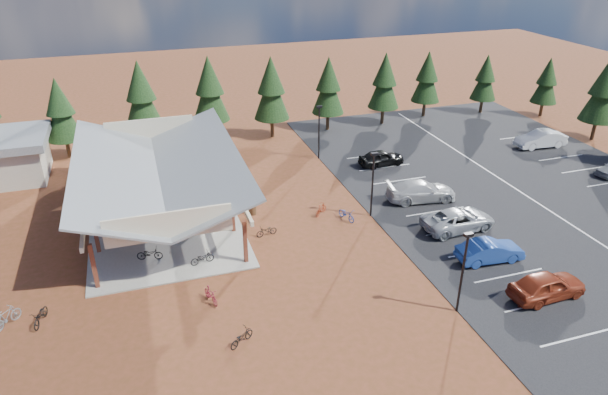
# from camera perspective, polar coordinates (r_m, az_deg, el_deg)

# --- Properties ---
(ground) EXTENTS (140.00, 140.00, 0.00)m
(ground) POSITION_cam_1_polar(r_m,az_deg,el_deg) (38.27, 1.39, -4.37)
(ground) COLOR #573216
(ground) RESTS_ON ground
(asphalt_lot) EXTENTS (27.00, 44.00, 0.04)m
(asphalt_lot) POSITION_cam_1_polar(r_m,az_deg,el_deg) (49.05, 21.05, 1.07)
(asphalt_lot) COLOR black
(asphalt_lot) RESTS_ON ground
(concrete_pad) EXTENTS (10.60, 18.60, 0.10)m
(concrete_pad) POSITION_cam_1_polar(r_m,az_deg,el_deg) (42.74, -14.56, -1.69)
(concrete_pad) COLOR gray
(concrete_pad) RESTS_ON ground
(bike_pavilion) EXTENTS (11.65, 19.40, 4.97)m
(bike_pavilion) POSITION_cam_1_polar(r_m,az_deg,el_deg) (41.14, -15.15, 2.95)
(bike_pavilion) COLOR #572A18
(bike_pavilion) RESTS_ON concrete_pad
(lamp_post_0) EXTENTS (0.50, 0.25, 5.14)m
(lamp_post_0) POSITION_cam_1_polar(r_m,az_deg,el_deg) (31.18, 16.43, -7.06)
(lamp_post_0) COLOR black
(lamp_post_0) RESTS_ON ground
(lamp_post_1) EXTENTS (0.50, 0.25, 5.14)m
(lamp_post_1) POSITION_cam_1_polar(r_m,az_deg,el_deg) (40.23, 7.25, 1.83)
(lamp_post_1) COLOR black
(lamp_post_1) RESTS_ON ground
(lamp_post_2) EXTENTS (0.50, 0.25, 5.14)m
(lamp_post_2) POSITION_cam_1_polar(r_m,az_deg,el_deg) (50.53, 1.59, 7.27)
(lamp_post_2) COLOR black
(lamp_post_2) RESTS_ON ground
(trash_bin_0) EXTENTS (0.60, 0.60, 0.90)m
(trash_bin_0) POSITION_cam_1_polar(r_m,az_deg,el_deg) (41.48, -5.45, -1.17)
(trash_bin_0) COLOR #4B311B
(trash_bin_0) RESTS_ON ground
(trash_bin_1) EXTENTS (0.60, 0.60, 0.90)m
(trash_bin_1) POSITION_cam_1_polar(r_m,az_deg,el_deg) (42.38, -7.22, -0.62)
(trash_bin_1) COLOR #4B311B
(trash_bin_1) RESTS_ON ground
(pine_1) EXTENTS (3.30, 3.30, 7.68)m
(pine_1) POSITION_cam_1_polar(r_m,az_deg,el_deg) (54.97, -24.28, 8.41)
(pine_1) COLOR #382314
(pine_1) RESTS_ON ground
(pine_2) EXTENTS (3.70, 3.70, 8.61)m
(pine_2) POSITION_cam_1_polar(r_m,az_deg,el_deg) (55.03, -16.79, 10.28)
(pine_2) COLOR #382314
(pine_2) RESTS_ON ground
(pine_3) EXTENTS (3.68, 3.68, 8.56)m
(pine_3) POSITION_cam_1_polar(r_m,az_deg,el_deg) (55.69, -9.91, 11.16)
(pine_3) COLOR #382314
(pine_3) RESTS_ON ground
(pine_4) EXTENTS (3.61, 3.61, 8.40)m
(pine_4) POSITION_cam_1_polar(r_m,az_deg,el_deg) (55.65, -3.48, 11.38)
(pine_4) COLOR #382314
(pine_4) RESTS_ON ground
(pine_5) EXTENTS (3.38, 3.38, 7.87)m
(pine_5) POSITION_cam_1_polar(r_m,az_deg,el_deg) (57.82, 2.58, 11.65)
(pine_5) COLOR #382314
(pine_5) RESTS_ON ground
(pine_6) EXTENTS (3.38, 3.38, 7.86)m
(pine_6) POSITION_cam_1_polar(r_m,az_deg,el_deg) (60.34, 8.49, 12.03)
(pine_6) COLOR #382314
(pine_6) RESTS_ON ground
(pine_7) EXTENTS (3.21, 3.21, 7.48)m
(pine_7) POSITION_cam_1_polar(r_m,az_deg,el_deg) (63.89, 12.84, 12.26)
(pine_7) COLOR #382314
(pine_7) RESTS_ON ground
(pine_8) EXTENTS (2.93, 2.93, 6.83)m
(pine_8) POSITION_cam_1_polar(r_m,az_deg,el_deg) (67.08, 18.55, 11.87)
(pine_8) COLOR #382314
(pine_8) RESTS_ON ground
(pine_12) EXTENTS (3.62, 3.62, 8.43)m
(pine_12) POSITION_cam_1_polar(r_m,az_deg,el_deg) (62.38, 29.01, 9.83)
(pine_12) COLOR #382314
(pine_12) RESTS_ON ground
(pine_13) EXTENTS (2.90, 2.90, 6.76)m
(pine_13) POSITION_cam_1_polar(r_m,az_deg,el_deg) (68.27, 24.21, 11.14)
(pine_13) COLOR #382314
(pine_13) RESTS_ON ground
(bike_0) EXTENTS (1.76, 0.97, 0.88)m
(bike_0) POSITION_cam_1_polar(r_m,az_deg,el_deg) (37.02, -15.94, -5.70)
(bike_0) COLOR black
(bike_0) RESTS_ON concrete_pad
(bike_1) EXTENTS (1.89, 1.02, 1.09)m
(bike_1) POSITION_cam_1_polar(r_m,az_deg,el_deg) (40.55, -16.94, -2.68)
(bike_1) COLOR gray
(bike_1) RESTS_ON concrete_pad
(bike_2) EXTENTS (1.59, 0.59, 0.83)m
(bike_2) POSITION_cam_1_polar(r_m,az_deg,el_deg) (43.10, -15.88, -0.91)
(bike_2) COLOR navy
(bike_2) RESTS_ON concrete_pad
(bike_3) EXTENTS (1.84, 0.71, 1.08)m
(bike_3) POSITION_cam_1_polar(r_m,az_deg,el_deg) (46.53, -17.08, 1.18)
(bike_3) COLOR maroon
(bike_3) RESTS_ON concrete_pad
(bike_4) EXTENTS (1.65, 0.85, 0.83)m
(bike_4) POSITION_cam_1_polar(r_m,az_deg,el_deg) (35.83, -10.66, -6.27)
(bike_4) COLOR black
(bike_4) RESTS_ON concrete_pad
(bike_5) EXTENTS (1.57, 0.48, 0.93)m
(bike_5) POSITION_cam_1_polar(r_m,az_deg,el_deg) (42.14, -13.64, -1.20)
(bike_5) COLOR gray
(bike_5) RESTS_ON concrete_pad
(bike_6) EXTENTS (1.58, 0.63, 0.82)m
(bike_6) POSITION_cam_1_polar(r_m,az_deg,el_deg) (44.31, -12.07, 0.32)
(bike_6) COLOR #134B98
(bike_6) RESTS_ON concrete_pad
(bike_7) EXTENTS (1.57, 0.54, 0.93)m
(bike_7) POSITION_cam_1_polar(r_m,az_deg,el_deg) (47.90, -12.11, 2.45)
(bike_7) COLOR #932C0B
(bike_7) RESTS_ON concrete_pad
(bike_8) EXTENTS (1.07, 1.89, 0.94)m
(bike_8) POSITION_cam_1_polar(r_m,az_deg,el_deg) (33.87, -25.99, -11.13)
(bike_8) COLOR black
(bike_8) RESTS_ON ground
(bike_9) EXTENTS (1.62, 1.75, 1.12)m
(bike_9) POSITION_cam_1_polar(r_m,az_deg,el_deg) (34.43, -28.83, -11.00)
(bike_9) COLOR gray
(bike_9) RESTS_ON ground
(bike_11) EXTENTS (0.92, 1.68, 0.97)m
(bike_11) POSITION_cam_1_polar(r_m,az_deg,el_deg) (32.51, -9.79, -10.07)
(bike_11) COLOR maroon
(bike_11) RESTS_ON ground
(bike_12) EXTENTS (1.66, 1.38, 0.85)m
(bike_12) POSITION_cam_1_polar(r_m,az_deg,el_deg) (29.48, -6.60, -14.42)
(bike_12) COLOR black
(bike_12) RESTS_ON ground
(bike_14) EXTENTS (1.11, 1.87, 0.93)m
(bike_14) POSITION_cam_1_polar(r_m,az_deg,el_deg) (40.59, 4.49, -1.76)
(bike_14) COLOR navy
(bike_14) RESTS_ON ground
(bike_15) EXTENTS (1.41, 1.29, 0.90)m
(bike_15) POSITION_cam_1_polar(r_m,az_deg,el_deg) (41.23, 1.81, -1.23)
(bike_15) COLOR maroon
(bike_15) RESTS_ON ground
(bike_16) EXTENTS (1.60, 0.78, 0.81)m
(bike_16) POSITION_cam_1_polar(r_m,az_deg,el_deg) (38.52, -3.95, -3.52)
(bike_16) COLOR black
(bike_16) RESTS_ON ground
(car_0) EXTENTS (4.81, 2.11, 1.61)m
(car_0) POSITION_cam_1_polar(r_m,az_deg,el_deg) (35.21, 24.22, -8.44)
(car_0) COLOR maroon
(car_0) RESTS_ON asphalt_lot
(car_1) EXTENTS (4.51, 1.83, 1.46)m
(car_1) POSITION_cam_1_polar(r_m,az_deg,el_deg) (37.47, 18.98, -5.35)
(car_1) COLOR #1F4192
(car_1) RESTS_ON asphalt_lot
(car_2) EXTENTS (5.54, 2.75, 1.51)m
(car_2) POSITION_cam_1_polar(r_m,az_deg,el_deg) (40.60, 15.94, -2.25)
(car_2) COLOR #9EA2A7
(car_2) RESTS_ON asphalt_lot
(car_3) EXTENTS (5.84, 3.05, 1.62)m
(car_3) POSITION_cam_1_polar(r_m,az_deg,el_deg) (44.14, 12.23, 0.69)
(car_3) COLOR #B7B7B7
(car_3) RESTS_ON asphalt_lot
(car_4) EXTENTS (4.28, 1.91, 1.43)m
(car_4) POSITION_cam_1_polar(r_m,az_deg,el_deg) (50.21, 8.14, 4.17)
(car_4) COLOR black
(car_4) RESTS_ON asphalt_lot
(car_9) EXTENTS (5.13, 2.07, 1.66)m
(car_9) POSITION_cam_1_polar(r_m,az_deg,el_deg) (58.82, 23.64, 5.66)
(car_9) COLOR white
(car_9) RESTS_ON asphalt_lot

